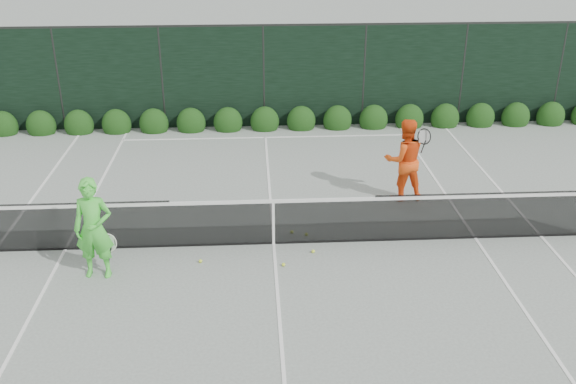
{
  "coord_description": "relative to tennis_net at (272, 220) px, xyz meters",
  "views": [
    {
      "loc": [
        -0.37,
        -11.27,
        6.24
      ],
      "look_at": [
        0.3,
        0.3,
        1.0
      ],
      "focal_mm": 40.0,
      "sensor_mm": 36.0,
      "label": 1
    }
  ],
  "objects": [
    {
      "name": "tennis_balls",
      "position": [
        0.14,
        -0.24,
        -0.5
      ],
      "size": [
        2.24,
        1.36,
        0.07
      ],
      "color": "#E1F736",
      "rests_on": "ground"
    },
    {
      "name": "player_woman",
      "position": [
        -3.21,
        -0.98,
        0.42
      ],
      "size": [
        0.72,
        0.49,
        1.91
      ],
      "rotation": [
        0.0,
        0.0,
        -0.05
      ],
      "color": "#4ADB40",
      "rests_on": "ground"
    },
    {
      "name": "tennis_net",
      "position": [
        0.0,
        0.0,
        0.0
      ],
      "size": [
        12.9,
        0.1,
        1.07
      ],
      "color": "black",
      "rests_on": "ground"
    },
    {
      "name": "player_man",
      "position": [
        3.06,
        2.01,
        0.42
      ],
      "size": [
        0.99,
        0.81,
        1.91
      ],
      "rotation": [
        0.0,
        0.0,
        3.24
      ],
      "color": "#F95215",
      "rests_on": "ground"
    },
    {
      "name": "windscreen_fence",
      "position": [
        0.02,
        -2.71,
        0.98
      ],
      "size": [
        32.0,
        21.07,
        3.06
      ],
      "color": "black",
      "rests_on": "ground"
    },
    {
      "name": "ground",
      "position": [
        0.02,
        0.0,
        -0.53
      ],
      "size": [
        80.0,
        80.0,
        0.0
      ],
      "primitive_type": "plane",
      "color": "gray",
      "rests_on": "ground"
    },
    {
      "name": "hedge_row",
      "position": [
        0.02,
        7.15,
        -0.3
      ],
      "size": [
        31.66,
        0.65,
        0.94
      ],
      "color": "black",
      "rests_on": "ground"
    },
    {
      "name": "court_lines",
      "position": [
        0.02,
        0.0,
        -0.53
      ],
      "size": [
        11.03,
        23.83,
        0.01
      ],
      "color": "white",
      "rests_on": "ground"
    }
  ]
}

